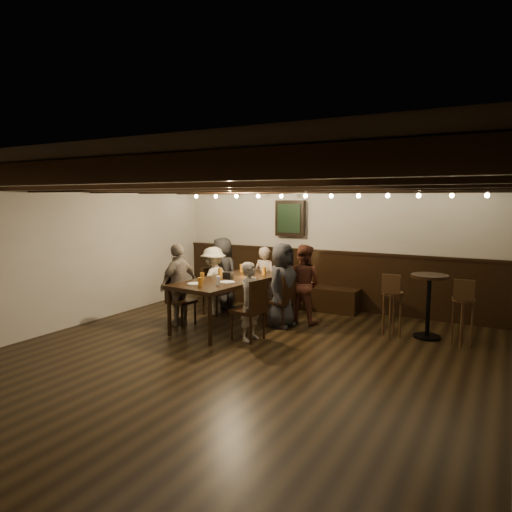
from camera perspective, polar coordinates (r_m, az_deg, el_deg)
The scene contains 27 objects.
room at distance 8.01m, azimuth 3.98°, elevation -0.51°, with size 7.00×7.00×7.00m.
dining_table at distance 7.68m, azimuth -3.26°, elevation -3.34°, with size 1.17×2.23×0.81m.
chair_left_near at distance 8.57m, azimuth -5.15°, elevation -5.50°, with size 0.43×0.43×0.87m.
chair_left_far at distance 7.92m, azimuth -9.38°, elevation -6.63°, with size 0.43×0.43×0.86m.
chair_right_near at distance 7.74m, azimuth 3.07°, elevation -6.78°, with size 0.45×0.45×0.90m.
chair_right_far at distance 7.01m, azimuth -0.87°, elevation -8.14°, with size 0.47×0.47×0.94m.
person_bench_left at distance 8.94m, azimuth -4.21°, elevation -2.14°, with size 0.68×0.44×1.39m, color #262628.
person_bench_centre at distance 8.54m, azimuth 1.12°, elevation -3.01°, with size 0.46×0.30×1.26m, color gray.
person_bench_right at distance 7.94m, azimuth 5.92°, elevation -3.45°, with size 0.66×0.52×1.36m, color #592C1E.
person_left_near at distance 8.51m, azimuth -5.34°, elevation -3.08°, with size 0.81×0.47×1.26m, color #BCB69F.
person_left_far at distance 7.85m, azimuth -9.61°, elevation -3.52°, with size 0.82×0.34×1.39m, color gray.
person_right_near at distance 7.63m, azimuth 3.29°, elevation -3.66°, with size 0.69×0.45×1.41m, color #242426.
person_right_far at distance 6.92m, azimuth -0.67°, elevation -5.70°, with size 0.44×0.29×1.20m, color gray.
pint_a at distance 8.38m, azimuth -1.80°, elevation -1.52°, with size 0.07×0.07×0.14m, color #BF7219.
pint_b at distance 8.03m, azimuth 1.01°, elevation -1.89°, with size 0.07×0.07×0.14m, color #BF7219.
pint_c at distance 7.92m, azimuth -4.52°, elevation -2.04°, with size 0.07×0.07×0.14m, color #BF7219.
pint_d at distance 7.64m, azimuth -0.57°, elevation -2.36°, with size 0.07×0.07×0.14m, color silver.
pint_e at distance 7.46m, azimuth -6.74°, elevation -2.64°, with size 0.07×0.07×0.14m, color #BF7219.
pint_f at distance 7.12m, azimuth -4.75°, elevation -3.09°, with size 0.07×0.07×0.14m, color silver.
pint_g at distance 7.03m, azimuth -7.00°, elevation -3.25°, with size 0.07×0.07×0.14m, color #BF7219.
plate_near at distance 7.24m, azimuth -7.64°, elevation -3.45°, with size 0.24×0.24×0.01m, color white.
plate_far at distance 7.33m, azimuth -3.61°, elevation -3.27°, with size 0.24×0.24×0.01m, color white.
condiment_caddy at distance 7.62m, azimuth -3.50°, elevation -2.47°, with size 0.15×0.10×0.12m, color black.
candle at distance 7.83m, azimuth -1.21°, elevation -2.46°, with size 0.05×0.05×0.05m, color beige.
high_top_table at distance 7.50m, azimuth 20.78°, elevation -4.76°, with size 0.56×0.56×0.99m.
bar_stool_left at distance 7.45m, azimuth 16.62°, elevation -6.85°, with size 0.32×0.33×1.00m.
bar_stool_right at distance 7.35m, azimuth 24.39°, elevation -7.38°, with size 0.32×0.33×1.00m.
Camera 1 is at (3.12, -4.95, 2.14)m, focal length 32.00 mm.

